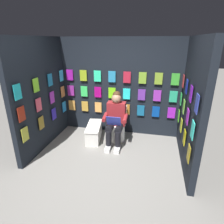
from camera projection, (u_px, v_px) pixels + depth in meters
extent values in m
plane|color=gray|center=(97.00, 181.00, 3.20)|extent=(30.00, 30.00, 0.00)
cube|color=black|center=(120.00, 87.00, 4.59)|extent=(2.94, 0.10, 2.28)
cube|color=gold|center=(72.00, 105.00, 4.95)|extent=(0.17, 0.01, 0.26)
cube|color=gold|center=(85.00, 106.00, 4.88)|extent=(0.17, 0.01, 0.26)
cube|color=#F2A04C|center=(98.00, 107.00, 4.80)|extent=(0.17, 0.01, 0.26)
cube|color=#34B69E|center=(112.00, 108.00, 4.73)|extent=(0.17, 0.01, 0.26)
cube|color=#BB772B|center=(126.00, 109.00, 4.66)|extent=(0.17, 0.01, 0.26)
cube|color=#156291|center=(141.00, 111.00, 4.58)|extent=(0.17, 0.01, 0.26)
cube|color=#0A40A0|center=(156.00, 112.00, 4.51)|extent=(0.17, 0.01, 0.26)
cube|color=purple|center=(171.00, 113.00, 4.44)|extent=(0.17, 0.01, 0.26)
cube|color=#8A268D|center=(71.00, 91.00, 4.81)|extent=(0.17, 0.01, 0.26)
cube|color=#39E261|center=(84.00, 91.00, 4.74)|extent=(0.17, 0.01, 0.26)
cube|color=#A70A73|center=(98.00, 92.00, 4.66)|extent=(0.17, 0.01, 0.26)
cube|color=#77E818|center=(112.00, 93.00, 4.59)|extent=(0.17, 0.01, 0.26)
cube|color=#26EFED|center=(127.00, 94.00, 4.52)|extent=(0.17, 0.01, 0.26)
cube|color=purple|center=(142.00, 95.00, 4.44)|extent=(0.17, 0.01, 0.26)
cube|color=purple|center=(157.00, 96.00, 4.37)|extent=(0.17, 0.01, 0.26)
cube|color=#29AA7D|center=(173.00, 97.00, 4.30)|extent=(0.17, 0.01, 0.26)
cube|color=#951799|center=(70.00, 75.00, 4.67)|extent=(0.17, 0.01, 0.26)
cube|color=#9BB623|center=(83.00, 76.00, 4.60)|extent=(0.17, 0.01, 0.26)
cube|color=#2EF1A9|center=(97.00, 76.00, 4.53)|extent=(0.17, 0.01, 0.26)
cube|color=#278DBF|center=(112.00, 77.00, 4.45)|extent=(0.17, 0.01, 0.26)
cube|color=#B92036|center=(127.00, 77.00, 4.38)|extent=(0.17, 0.01, 0.26)
cube|color=#7DAD31|center=(143.00, 78.00, 4.31)|extent=(0.17, 0.01, 0.26)
cube|color=#82A630|center=(159.00, 79.00, 4.23)|extent=(0.17, 0.01, 0.26)
cube|color=green|center=(175.00, 79.00, 4.16)|extent=(0.17, 0.01, 0.26)
cube|color=black|center=(192.00, 105.00, 3.36)|extent=(0.10, 1.92, 2.28)
cube|color=#58D62B|center=(179.00, 116.00, 4.27)|extent=(0.01, 0.17, 0.26)
cube|color=gold|center=(181.00, 125.00, 3.80)|extent=(0.01, 0.17, 0.26)
cube|color=#B9AC0E|center=(184.00, 137.00, 3.33)|extent=(0.01, 0.17, 0.26)
cube|color=olive|center=(189.00, 154.00, 2.85)|extent=(0.01, 0.17, 0.26)
cube|color=green|center=(181.00, 99.00, 4.13)|extent=(0.01, 0.17, 0.26)
cube|color=#6FC23D|center=(184.00, 107.00, 3.66)|extent=(0.01, 0.17, 0.26)
cube|color=purple|center=(187.00, 117.00, 3.19)|extent=(0.01, 0.17, 0.26)
cube|color=#37E4CF|center=(192.00, 130.00, 2.71)|extent=(0.01, 0.17, 0.26)
cube|color=#B82E39|center=(183.00, 81.00, 3.99)|extent=(0.01, 0.17, 0.26)
cube|color=#161F9A|center=(187.00, 86.00, 3.52)|extent=(0.01, 0.17, 0.26)
cube|color=purple|center=(191.00, 94.00, 3.05)|extent=(0.01, 0.17, 0.26)
cube|color=#303FA4|center=(197.00, 104.00, 2.57)|extent=(0.01, 0.17, 0.26)
cube|color=black|center=(41.00, 95.00, 3.97)|extent=(0.10, 1.92, 2.28)
cube|color=gold|center=(25.00, 134.00, 3.43)|extent=(0.01, 0.17, 0.26)
cube|color=olive|center=(41.00, 123.00, 3.90)|extent=(0.01, 0.17, 0.26)
cube|color=#3527BD|center=(54.00, 114.00, 4.37)|extent=(0.01, 0.17, 0.26)
cube|color=#258EE8|center=(64.00, 107.00, 4.85)|extent=(0.01, 0.17, 0.26)
cube|color=maroon|center=(22.00, 114.00, 3.29)|extent=(0.01, 0.17, 0.26)
cube|color=#E14C64|center=(39.00, 105.00, 3.76)|extent=(0.01, 0.17, 0.26)
cube|color=purple|center=(52.00, 97.00, 4.24)|extent=(0.01, 0.17, 0.26)
cube|color=#C9853F|center=(63.00, 92.00, 4.71)|extent=(0.01, 0.17, 0.26)
cube|color=#1CACB9|center=(18.00, 92.00, 3.15)|extent=(0.01, 0.17, 0.26)
cube|color=#81D52C|center=(36.00, 85.00, 3.62)|extent=(0.01, 0.17, 0.26)
cube|color=#1D79B1|center=(50.00, 80.00, 4.10)|extent=(0.01, 0.17, 0.26)
cube|color=#37C8F0|center=(61.00, 76.00, 4.57)|extent=(0.01, 0.17, 0.26)
cylinder|color=white|center=(117.00, 132.00, 4.44)|extent=(0.38, 0.38, 0.40)
cylinder|color=white|center=(117.00, 124.00, 4.36)|extent=(0.41, 0.41, 0.02)
cube|color=white|center=(119.00, 113.00, 4.54)|extent=(0.38, 0.19, 0.36)
cylinder|color=white|center=(118.00, 115.00, 4.46)|extent=(0.39, 0.08, 0.39)
cube|color=maroon|center=(116.00, 113.00, 4.24)|extent=(0.41, 0.23, 0.52)
sphere|color=tan|center=(116.00, 98.00, 4.09)|extent=(0.21, 0.21, 0.21)
sphere|color=#472D19|center=(117.00, 95.00, 4.09)|extent=(0.17, 0.17, 0.17)
cylinder|color=black|center=(119.00, 128.00, 4.12)|extent=(0.16, 0.40, 0.15)
cylinder|color=black|center=(110.00, 127.00, 4.16)|extent=(0.16, 0.40, 0.15)
cylinder|color=black|center=(118.00, 141.00, 4.04)|extent=(0.12, 0.12, 0.42)
cylinder|color=black|center=(109.00, 140.00, 4.08)|extent=(0.12, 0.12, 0.42)
cube|color=white|center=(117.00, 149.00, 4.04)|extent=(0.12, 0.26, 0.09)
cube|color=white|center=(108.00, 148.00, 4.08)|extent=(0.12, 0.26, 0.09)
cylinder|color=maroon|center=(125.00, 118.00, 4.04)|extent=(0.09, 0.31, 0.13)
cylinder|color=maroon|center=(105.00, 117.00, 4.12)|extent=(0.09, 0.31, 0.13)
cube|color=blue|center=(114.00, 121.00, 3.94)|extent=(0.30, 0.14, 0.23)
cube|color=white|center=(94.00, 133.00, 4.51)|extent=(0.41, 0.79, 0.33)
cube|color=white|center=(94.00, 126.00, 4.44)|extent=(0.43, 0.82, 0.03)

